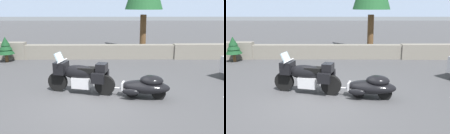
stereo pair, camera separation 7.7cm
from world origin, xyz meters
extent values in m
plane|color=#424244|center=(0.00, 0.00, 0.00)|extent=(80.00, 80.00, 0.00)
cube|color=slate|center=(0.00, 6.15, 0.38)|extent=(8.00, 0.48, 0.76)
cylinder|color=black|center=(-1.24, 0.92, 0.33)|extent=(0.67, 0.30, 0.66)
cylinder|color=black|center=(0.36, 0.52, 0.33)|extent=(0.67, 0.30, 0.66)
cube|color=silver|center=(-0.39, 0.71, 0.38)|extent=(0.69, 0.57, 0.36)
ellipsoid|color=black|center=(-0.49, 0.73, 0.71)|extent=(1.27, 0.72, 0.48)
cube|color=black|center=(-1.09, 0.88, 0.83)|extent=(0.48, 0.59, 0.40)
cube|color=#9EB7C6|center=(-1.14, 0.90, 1.16)|extent=(0.29, 0.47, 0.34)
cube|color=black|center=(-0.20, 0.66, 0.81)|extent=(0.63, 0.49, 0.16)
cube|color=black|center=(0.26, 0.54, 0.91)|extent=(0.41, 0.47, 0.28)
cube|color=black|center=(0.14, 0.26, 0.63)|extent=(0.43, 0.25, 0.32)
cube|color=black|center=(0.29, 0.85, 0.63)|extent=(0.43, 0.25, 0.32)
cylinder|color=silver|center=(-1.04, 0.87, 1.06)|extent=(0.21, 0.69, 0.04)
cylinder|color=silver|center=(-1.19, 0.91, 0.58)|extent=(0.26, 0.13, 0.54)
cylinder|color=black|center=(1.23, 0.30, 0.22)|extent=(0.45, 0.20, 0.44)
cylinder|color=black|center=(2.03, 0.10, 0.22)|extent=(0.45, 0.20, 0.44)
ellipsoid|color=black|center=(1.63, 0.20, 0.38)|extent=(1.62, 1.02, 0.40)
ellipsoid|color=black|center=(1.80, 0.16, 0.60)|extent=(0.83, 0.72, 0.32)
cube|color=silver|center=(0.94, 0.37, 0.36)|extent=(0.14, 0.32, 0.24)
ellipsoid|color=black|center=(1.15, -0.01, 0.28)|extent=(0.54, 0.26, 0.20)
ellipsoid|color=black|center=(1.31, 0.61, 0.28)|extent=(0.54, 0.26, 0.20)
cylinder|color=silver|center=(0.56, 0.47, 0.27)|extent=(0.69, 0.22, 0.05)
cylinder|color=brown|center=(2.53, 7.76, 1.15)|extent=(0.37, 0.37, 2.30)
cylinder|color=brown|center=(-4.77, 5.40, 0.19)|extent=(0.16, 0.16, 0.37)
cone|color=#143D1E|center=(-4.77, 5.40, 0.72)|extent=(0.83, 0.83, 0.59)
cone|color=#143D1E|center=(-4.77, 5.40, 0.90)|extent=(0.64, 0.64, 0.52)
cone|color=#143D1E|center=(-4.77, 5.40, 1.08)|extent=(0.46, 0.46, 0.44)
camera|label=1|loc=(0.51, -7.08, 2.84)|focal=39.65mm
camera|label=2|loc=(0.58, -7.08, 2.84)|focal=39.65mm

